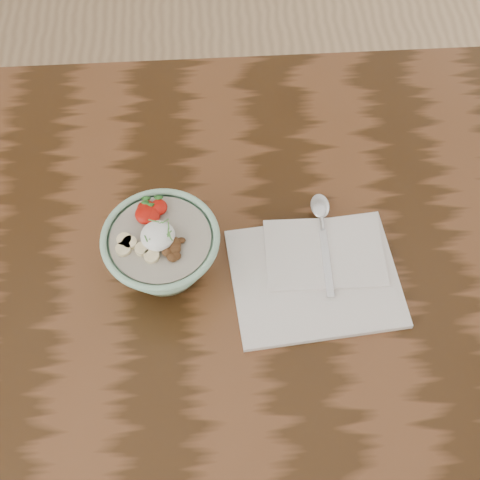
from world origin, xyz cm
name	(u,v)px	position (x,y,z in cm)	size (l,w,h in cm)	color
table	(164,295)	(0.00, 0.00, 65.70)	(160.00, 90.00, 75.00)	#341E0D
breakfast_bowl	(162,250)	(1.16, -0.20, 80.86)	(17.16, 17.16, 11.57)	#91C3A2
napkin	(317,273)	(24.25, -2.53, 75.65)	(26.72, 22.36, 1.54)	white
spoon	(322,220)	(25.92, 6.19, 76.94)	(3.21, 18.52, 0.97)	silver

